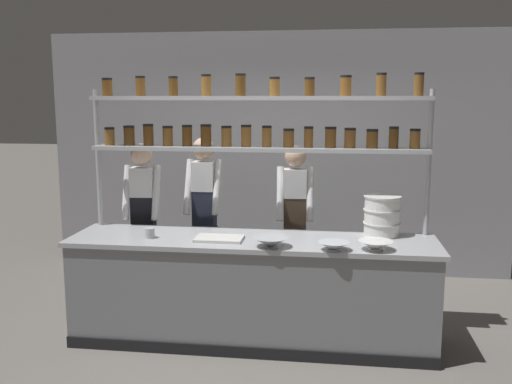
{
  "coord_description": "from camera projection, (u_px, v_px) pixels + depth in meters",
  "views": [
    {
      "loc": [
        0.67,
        -4.7,
        2.11
      ],
      "look_at": [
        0.01,
        0.2,
        1.29
      ],
      "focal_mm": 40.0,
      "sensor_mm": 36.0,
      "label": 1
    }
  ],
  "objects": [
    {
      "name": "ground_plane",
      "position": [
        252.0,
        340.0,
        5.03
      ],
      "size": [
        40.0,
        40.0,
        0.0
      ],
      "primitive_type": "plane",
      "color": "slate"
    },
    {
      "name": "back_wall",
      "position": [
        277.0,
        154.0,
        6.87
      ],
      "size": [
        5.55,
        0.12,
        2.88
      ],
      "primitive_type": "cube",
      "color": "#939399",
      "rests_on": "ground_plane"
    },
    {
      "name": "prep_counter",
      "position": [
        252.0,
        290.0,
        4.95
      ],
      "size": [
        3.15,
        0.76,
        0.92
      ],
      "color": "gray",
      "rests_on": "ground_plane"
    },
    {
      "name": "spice_shelf_unit",
      "position": [
        257.0,
        129.0,
        5.05
      ],
      "size": [
        3.03,
        0.28,
        2.32
      ],
      "color": "#ADAFB5",
      "rests_on": "ground_plane"
    },
    {
      "name": "chef_left",
      "position": [
        143.0,
        215.0,
        5.61
      ],
      "size": [
        0.38,
        0.31,
        1.67
      ],
      "rotation": [
        0.0,
        0.0,
        0.1
      ],
      "color": "black",
      "rests_on": "ground_plane"
    },
    {
      "name": "chef_center",
      "position": [
        204.0,
        209.0,
        5.73
      ],
      "size": [
        0.36,
        0.3,
        1.72
      ],
      "rotation": [
        0.0,
        0.0,
        -0.01
      ],
      "color": "black",
      "rests_on": "ground_plane"
    },
    {
      "name": "chef_right",
      "position": [
        295.0,
        216.0,
        5.63
      ],
      "size": [
        0.38,
        0.3,
        1.65
      ],
      "rotation": [
        0.0,
        0.0,
        0.08
      ],
      "color": "black",
      "rests_on": "ground_plane"
    },
    {
      "name": "container_stack",
      "position": [
        382.0,
        216.0,
        4.95
      ],
      "size": [
        0.32,
        0.32,
        0.35
      ],
      "color": "white",
      "rests_on": "prep_counter"
    },
    {
      "name": "cutting_board",
      "position": [
        219.0,
        239.0,
        4.82
      ],
      "size": [
        0.4,
        0.26,
        0.02
      ],
      "color": "silver",
      "rests_on": "prep_counter"
    },
    {
      "name": "prep_bowl_near_left",
      "position": [
        334.0,
        246.0,
        4.49
      ],
      "size": [
        0.25,
        0.25,
        0.07
      ],
      "color": "silver",
      "rests_on": "prep_counter"
    },
    {
      "name": "prep_bowl_center_front",
      "position": [
        375.0,
        245.0,
        4.49
      ],
      "size": [
        0.27,
        0.27,
        0.08
      ],
      "color": "white",
      "rests_on": "prep_counter"
    },
    {
      "name": "prep_bowl_center_back",
      "position": [
        271.0,
        242.0,
        4.59
      ],
      "size": [
        0.3,
        0.3,
        0.08
      ],
      "color": "#B2B7BC",
      "rests_on": "prep_counter"
    },
    {
      "name": "serving_cup_front",
      "position": [
        150.0,
        233.0,
        4.88
      ],
      "size": [
        0.08,
        0.08,
        0.09
      ],
      "color": "#B2B7BC",
      "rests_on": "prep_counter"
    }
  ]
}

